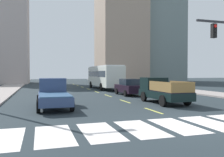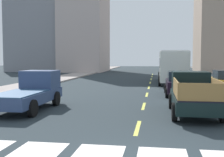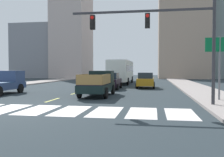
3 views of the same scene
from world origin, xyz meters
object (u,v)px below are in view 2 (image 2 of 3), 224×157
pickup_dark (31,91)px  sedan_mid (179,83)px  city_bus (172,65)px  pickup_stakebed (193,94)px

pickup_dark → sedan_mid: size_ratio=1.18×
pickup_dark → city_bus: 17.96m
pickup_dark → sedan_mid: (8.11, 6.55, -0.06)m
city_bus → sedan_mid: city_bus is taller
sedan_mid → pickup_stakebed: bearing=-91.1°
pickup_stakebed → city_bus: (-0.24, 15.98, 1.02)m
pickup_dark → city_bus: size_ratio=0.48×
pickup_dark → sedan_mid: bearing=41.0°
pickup_dark → city_bus: (8.03, 16.03, 1.03)m
city_bus → sedan_mid: 9.55m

